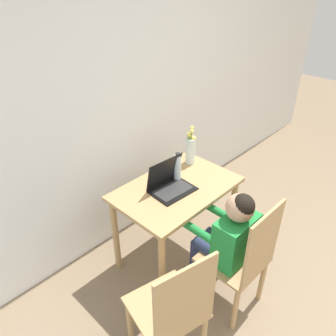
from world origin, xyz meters
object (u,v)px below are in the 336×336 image
(chair_spare, at_px, (173,311))
(laptop, at_px, (169,183))
(person_seated, at_px, (229,234))
(flower_vase, at_px, (191,148))
(water_bottle, at_px, (177,167))
(chair_occupied, at_px, (243,259))

(chair_spare, bearing_deg, laptop, -121.66)
(chair_spare, bearing_deg, person_seated, -161.63)
(chair_spare, relative_size, laptop, 2.83)
(chair_spare, distance_m, person_seated, 0.63)
(laptop, relative_size, flower_vase, 1.00)
(water_bottle, bearing_deg, flower_vase, 19.71)
(person_seated, distance_m, water_bottle, 0.65)
(chair_spare, height_order, flower_vase, flower_vase)
(laptop, relative_size, water_bottle, 1.41)
(chair_occupied, relative_size, chair_spare, 1.00)
(water_bottle, bearing_deg, laptop, -162.47)
(chair_occupied, bearing_deg, flower_vase, -114.98)
(laptop, height_order, flower_vase, flower_vase)
(chair_spare, height_order, water_bottle, water_bottle)
(chair_spare, height_order, person_seated, person_seated)
(chair_spare, distance_m, water_bottle, 1.05)
(person_seated, relative_size, laptop, 2.92)
(chair_occupied, relative_size, water_bottle, 3.99)
(chair_occupied, bearing_deg, chair_spare, -6.01)
(person_seated, height_order, laptop, person_seated)
(chair_occupied, bearing_deg, laptop, -88.79)
(chair_occupied, xyz_separation_m, laptop, (-0.00, 0.68, 0.31))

